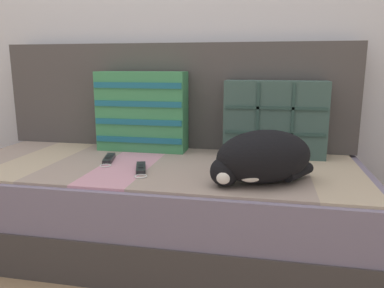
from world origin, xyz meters
TOP-DOWN VIEW (x-y plane):
  - ground_plane at (0.00, 0.00)m, footprint 14.00×14.00m
  - couch at (0.00, 0.13)m, footprint 1.80×0.84m
  - sofa_backrest at (0.00, 0.48)m, footprint 1.77×0.14m
  - throw_pillow_quilted at (0.50, 0.33)m, footprint 0.45×0.14m
  - throw_pillow_striped at (-0.13, 0.33)m, footprint 0.43×0.14m
  - sleeping_cat at (0.45, -0.09)m, footprint 0.41×0.36m
  - game_remote_near at (-0.02, -0.03)m, footprint 0.10×0.19m
  - game_remote_far at (-0.21, 0.09)m, footprint 0.09×0.19m

SIDE VIEW (x-z plane):
  - ground_plane at x=0.00m, z-range 0.00..0.00m
  - couch at x=0.00m, z-range 0.00..0.37m
  - game_remote_near at x=-0.02m, z-range 0.37..0.39m
  - game_remote_far at x=-0.21m, z-range 0.37..0.39m
  - sleeping_cat at x=0.45m, z-range 0.36..0.55m
  - throw_pillow_quilted at x=0.50m, z-range 0.37..0.71m
  - throw_pillow_striped at x=-0.13m, z-range 0.37..0.75m
  - sofa_backrest at x=0.00m, z-range 0.37..0.88m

